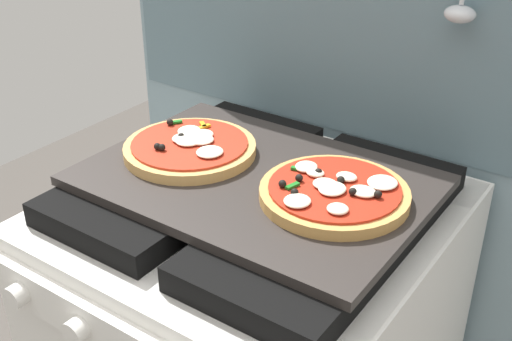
% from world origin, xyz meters
% --- Properties ---
extents(kitchen_backsplash, '(1.10, 0.08, 1.55)m').
position_xyz_m(kitchen_backsplash, '(0.00, 0.33, 0.79)').
color(kitchen_backsplash, '#7A939E').
rests_on(kitchen_backsplash, ground_plane).
extents(baking_tray, '(0.54, 0.38, 0.02)m').
position_xyz_m(baking_tray, '(0.00, 0.00, 0.91)').
color(baking_tray, '#2D2826').
rests_on(baking_tray, stove).
extents(pizza_left, '(0.23, 0.23, 0.03)m').
position_xyz_m(pizza_left, '(-0.14, 0.00, 0.93)').
color(pizza_left, tan).
rests_on(pizza_left, baking_tray).
extents(pizza_right, '(0.23, 0.23, 0.03)m').
position_xyz_m(pizza_right, '(0.14, 0.01, 0.93)').
color(pizza_right, tan).
rests_on(pizza_right, baking_tray).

